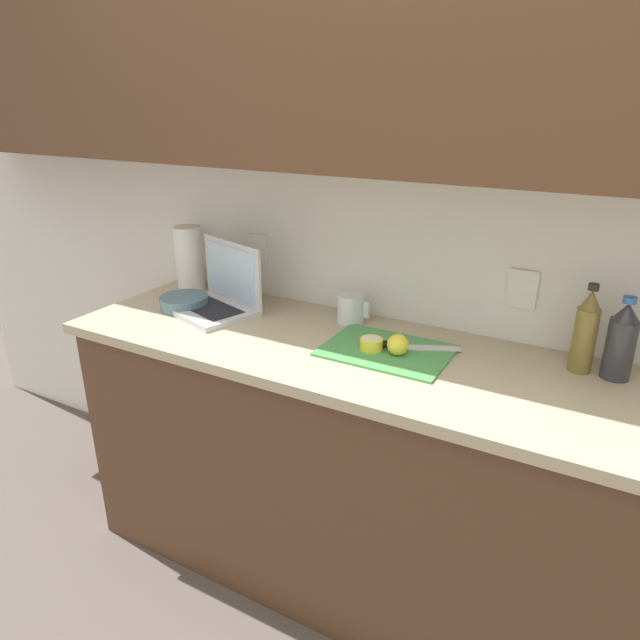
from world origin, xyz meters
TOP-DOWN VIEW (x-y plane):
  - ground_plane at (0.00, 0.00)m, footprint 12.00×12.00m
  - wall_back at (-0.00, 0.23)m, footprint 5.20×0.38m
  - counter_unit at (0.02, 0.00)m, footprint 2.34×0.60m
  - laptop at (-0.78, 0.07)m, footprint 0.38×0.32m
  - cutting_board at (-0.10, 0.03)m, footprint 0.38×0.28m
  - knife at (-0.08, 0.06)m, footprint 0.28×0.15m
  - lemon_half_cut at (-0.14, 0.01)m, footprint 0.07×0.07m
  - lemon_whole_beside at (-0.06, 0.01)m, footprint 0.07×0.07m
  - bottle_green_soda at (0.52, 0.18)m, footprint 0.08×0.08m
  - bottle_oil_tall at (0.43, 0.18)m, footprint 0.06×0.06m
  - measuring_cup at (-0.31, 0.20)m, footprint 0.12×0.10m
  - bowl_white at (-0.90, 0.02)m, footprint 0.18×0.18m
  - paper_towel_roll at (-1.03, 0.21)m, footprint 0.11×0.11m

SIDE VIEW (x-z plane):
  - ground_plane at x=0.00m, z-range 0.00..0.00m
  - counter_unit at x=0.02m, z-range 0.01..0.91m
  - cutting_board at x=-0.10m, z-range 0.90..0.91m
  - knife at x=-0.08m, z-range 0.90..0.92m
  - bowl_white at x=-0.90m, z-range 0.90..0.94m
  - lemon_half_cut at x=-0.14m, z-range 0.91..0.94m
  - lemon_whole_beside at x=-0.06m, z-range 0.91..0.97m
  - measuring_cup at x=-0.31m, z-range 0.90..1.00m
  - laptop at x=-0.78m, z-range 0.83..1.08m
  - bottle_green_soda at x=0.52m, z-range 0.89..1.12m
  - bottle_oil_tall at x=0.43m, z-range 0.89..1.15m
  - paper_towel_roll at x=-1.03m, z-range 0.90..1.15m
  - wall_back at x=0.00m, z-range 0.26..2.86m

